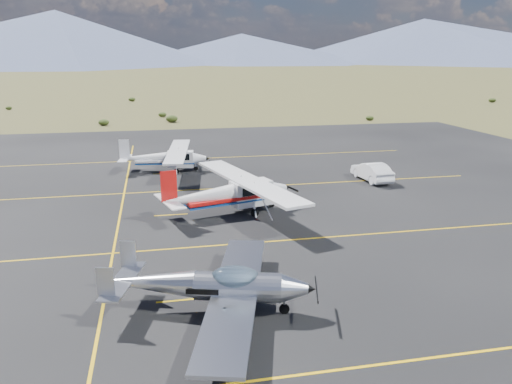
{
  "coord_description": "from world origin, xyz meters",
  "views": [
    {
      "loc": [
        -3.7,
        -21.49,
        9.36
      ],
      "look_at": [
        1.91,
        5.91,
        1.6
      ],
      "focal_mm": 35.0,
      "sensor_mm": 36.0,
      "label": 1
    }
  ],
  "objects_px": {
    "sedan": "(372,171)",
    "aircraft_cessna": "(230,192)",
    "aircraft_plain": "(165,157)",
    "aircraft_low_wing": "(215,286)"
  },
  "relations": [
    {
      "from": "aircraft_cessna",
      "to": "sedan",
      "type": "height_order",
      "value": "aircraft_cessna"
    },
    {
      "from": "aircraft_plain",
      "to": "sedan",
      "type": "relative_size",
      "value": 2.48
    },
    {
      "from": "sedan",
      "to": "aircraft_low_wing",
      "type": "bearing_deg",
      "value": 47.0
    },
    {
      "from": "sedan",
      "to": "aircraft_cessna",
      "type": "bearing_deg",
      "value": 22.75
    },
    {
      "from": "aircraft_low_wing",
      "to": "aircraft_plain",
      "type": "height_order",
      "value": "aircraft_plain"
    },
    {
      "from": "aircraft_cessna",
      "to": "sedan",
      "type": "xyz_separation_m",
      "value": [
        11.86,
        6.03,
        -0.65
      ]
    },
    {
      "from": "aircraft_cessna",
      "to": "aircraft_plain",
      "type": "xyz_separation_m",
      "value": [
        -3.47,
        12.34,
        -0.18
      ]
    },
    {
      "from": "aircraft_low_wing",
      "to": "aircraft_cessna",
      "type": "distance_m",
      "value": 11.86
    },
    {
      "from": "aircraft_plain",
      "to": "sedan",
      "type": "distance_m",
      "value": 16.59
    },
    {
      "from": "aircraft_plain",
      "to": "aircraft_low_wing",
      "type": "bearing_deg",
      "value": -80.34
    }
  ]
}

